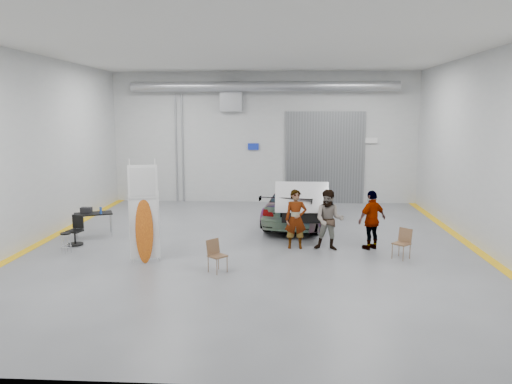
# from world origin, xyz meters

# --- Properties ---
(ground) EXTENTS (16.00, 16.00, 0.00)m
(ground) POSITION_xyz_m (0.00, 0.00, 0.00)
(ground) COLOR slate
(ground) RESTS_ON ground
(room_shell) EXTENTS (14.02, 16.18, 6.01)m
(room_shell) POSITION_xyz_m (0.24, 2.22, 4.08)
(room_shell) COLOR #B2B5B7
(room_shell) RESTS_ON ground
(sedan_car) EXTENTS (3.13, 5.46, 1.49)m
(sedan_car) POSITION_xyz_m (1.52, 3.34, 0.74)
(sedan_car) COLOR white
(sedan_car) RESTS_ON ground
(person_a) EXTENTS (0.69, 0.48, 1.83)m
(person_a) POSITION_xyz_m (1.33, -0.03, 0.92)
(person_a) COLOR #8C5C4C
(person_a) RESTS_ON ground
(person_b) EXTENTS (1.02, 0.84, 1.86)m
(person_b) POSITION_xyz_m (2.34, -0.16, 0.93)
(person_b) COLOR slate
(person_b) RESTS_ON ground
(person_c) EXTENTS (1.12, 0.97, 1.83)m
(person_c) POSITION_xyz_m (3.65, -0.00, 0.92)
(person_c) COLOR #A46936
(person_c) RESTS_ON ground
(surfboard_display) EXTENTS (0.81, 0.35, 2.91)m
(surfboard_display) POSITION_xyz_m (-2.95, -1.78, 1.18)
(surfboard_display) COLOR white
(surfboard_display) RESTS_ON ground
(folding_chair_near) EXTENTS (0.57, 0.65, 0.86)m
(folding_chair_near) POSITION_xyz_m (-0.76, -2.51, 0.27)
(folding_chair_near) COLOR brown
(folding_chair_near) RESTS_ON ground
(folding_chair_far) EXTENTS (0.57, 0.65, 0.87)m
(folding_chair_far) POSITION_xyz_m (4.33, -0.99, 0.27)
(folding_chair_far) COLOR brown
(folding_chair_far) RESTS_ON ground
(shop_stool) EXTENTS (0.32, 0.32, 0.62)m
(shop_stool) POSITION_xyz_m (-5.52, -1.00, 0.31)
(shop_stool) COLOR black
(shop_stool) RESTS_ON ground
(work_table) EXTENTS (1.38, 1.07, 1.01)m
(work_table) POSITION_xyz_m (-5.58, 1.18, 0.78)
(work_table) COLOR gray
(work_table) RESTS_ON ground
(office_chair) EXTENTS (0.49, 0.51, 0.92)m
(office_chair) POSITION_xyz_m (-5.63, -0.05, 0.41)
(office_chair) COLOR black
(office_chair) RESTS_ON ground
(trunk_lid) EXTENTS (1.74, 1.05, 0.04)m
(trunk_lid) POSITION_xyz_m (1.52, 1.03, 1.51)
(trunk_lid) COLOR silver
(trunk_lid) RESTS_ON sedan_car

